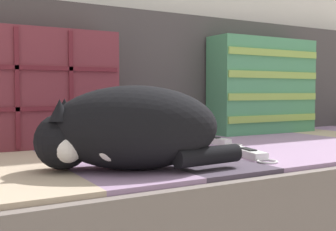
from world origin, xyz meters
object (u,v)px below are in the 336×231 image
object	(u,v)px
throw_pillow_striped	(263,86)
game_remote_far	(211,141)
couch	(237,207)
throw_pillow_quilted	(39,89)
sleeping_cat	(125,130)
game_remote_near	(247,153)

from	to	relation	value
throw_pillow_striped	game_remote_far	world-z (taller)	throw_pillow_striped
throw_pillow_striped	couch	bearing A→B (deg)	-144.41
throw_pillow_quilted	throw_pillow_striped	size ratio (longest dim) A/B	0.99
throw_pillow_striped	game_remote_far	xyz separation A→B (m)	(-0.39, -0.19, -0.18)
throw_pillow_quilted	couch	bearing A→B (deg)	-21.00
game_remote_far	couch	bearing A→B (deg)	-20.16
couch	game_remote_far	size ratio (longest dim) A/B	10.81
couch	game_remote_far	xyz separation A→B (m)	(-0.08, 0.03, 0.22)
couch	throw_pillow_quilted	bearing A→B (deg)	159.00
throw_pillow_striped	sleeping_cat	distance (m)	0.93
sleeping_cat	couch	bearing A→B (deg)	25.87
game_remote_near	game_remote_far	distance (m)	0.27
throw_pillow_striped	game_remote_far	bearing A→B (deg)	-154.06
sleeping_cat	game_remote_near	distance (m)	0.35
couch	throw_pillow_striped	world-z (taller)	throw_pillow_striped
couch	game_remote_near	world-z (taller)	game_remote_near
couch	game_remote_far	distance (m)	0.23
throw_pillow_quilted	game_remote_far	world-z (taller)	throw_pillow_quilted
throw_pillow_quilted	game_remote_far	size ratio (longest dim) A/B	2.28
throw_pillow_quilted	game_remote_near	size ratio (longest dim) A/B	2.16
throw_pillow_quilted	game_remote_near	xyz separation A→B (m)	(0.41, -0.45, -0.16)
game_remote_near	game_remote_far	xyz separation A→B (m)	(0.08, 0.26, -0.00)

